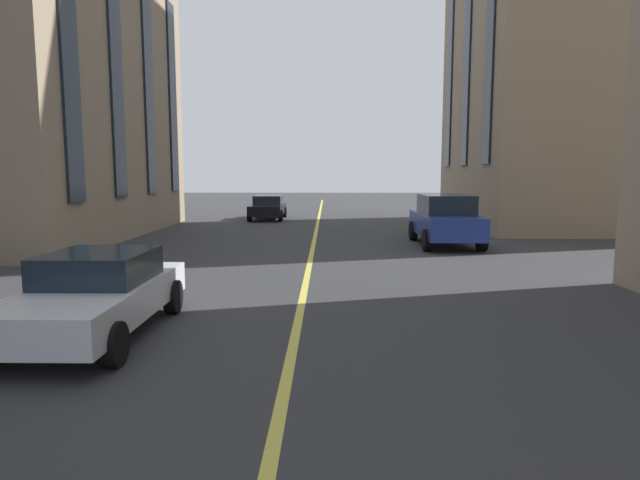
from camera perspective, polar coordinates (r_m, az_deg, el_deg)
The scene contains 5 objects.
lane_centre_line at distance 14.37m, azimuth -1.34°, elevation -3.65°, with size 80.00×0.16×0.01m.
car_black_near at distance 31.71m, azimuth -5.51°, elevation 3.47°, with size 4.40×1.95×1.37m.
car_white_mid at distance 9.72m, azimuth -22.49°, elevation -5.20°, with size 4.40×1.95×1.37m.
car_blue_trailing at distance 20.60m, azimuth 13.05°, elevation 2.13°, with size 4.70×2.14×1.88m.
building_right_near at distance 32.12m, azimuth 28.07°, elevation 21.25°, with size 11.52×13.58×21.95m.
Camera 1 is at (5.89, -0.53, 2.68)m, focal length 30.39 mm.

